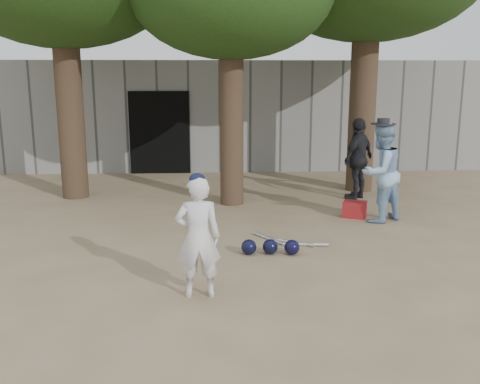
{
  "coord_description": "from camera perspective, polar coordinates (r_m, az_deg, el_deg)",
  "views": [
    {
      "loc": [
        0.2,
        -6.62,
        2.63
      ],
      "look_at": [
        0.6,
        1.0,
        0.95
      ],
      "focal_mm": 40.0,
      "sensor_mm": 36.0,
      "label": 1
    }
  ],
  "objects": [
    {
      "name": "bat_pile",
      "position": [
        8.59,
        5.01,
        -5.26
      ],
      "size": [
        1.12,
        0.77,
        0.06
      ],
      "color": "silver",
      "rests_on": "ground"
    },
    {
      "name": "red_bag",
      "position": [
        10.28,
        12.14,
        -1.82
      ],
      "size": [
        0.51,
        0.46,
        0.3
      ],
      "primitive_type": "cube",
      "rotation": [
        0.0,
        0.0,
        -0.4
      ],
      "color": "maroon",
      "rests_on": "ground"
    },
    {
      "name": "spectator_dark",
      "position": [
        11.69,
        12.51,
        3.47
      ],
      "size": [
        1.02,
        1.02,
        1.74
      ],
      "primitive_type": "imported",
      "rotation": [
        0.0,
        0.0,
        3.93
      ],
      "color": "black",
      "rests_on": "ground"
    },
    {
      "name": "boy_player",
      "position": [
        6.38,
        -4.49,
        -4.85
      ],
      "size": [
        0.56,
        0.38,
        1.48
      ],
      "primitive_type": "imported",
      "rotation": [
        0.0,
        0.0,
        3.19
      ],
      "color": "silver",
      "rests_on": "ground"
    },
    {
      "name": "back_building",
      "position": [
        16.99,
        -3.73,
        8.6
      ],
      "size": [
        16.0,
        5.24,
        3.0
      ],
      "color": "gray",
      "rests_on": "ground"
    },
    {
      "name": "ground",
      "position": [
        7.12,
        -4.46,
        -9.29
      ],
      "size": [
        70.0,
        70.0,
        0.0
      ],
      "primitive_type": "plane",
      "color": "#937C5E",
      "rests_on": "ground"
    },
    {
      "name": "helmet_row",
      "position": [
        8.02,
        3.26,
        -5.88
      ],
      "size": [
        0.87,
        0.28,
        0.23
      ],
      "color": "black",
      "rests_on": "ground"
    },
    {
      "name": "spectator_blue",
      "position": [
        9.95,
        14.76,
        2.02
      ],
      "size": [
        1.11,
        1.05,
        1.8
      ],
      "primitive_type": "imported",
      "rotation": [
        0.0,
        0.0,
        3.71
      ],
      "color": "#8DB4DB",
      "rests_on": "ground"
    }
  ]
}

